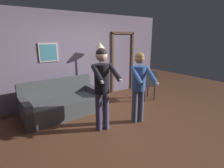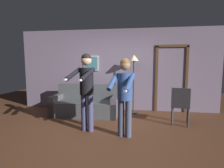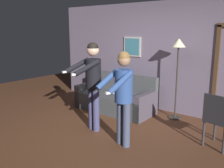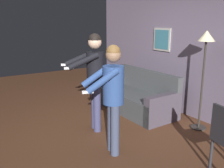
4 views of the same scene
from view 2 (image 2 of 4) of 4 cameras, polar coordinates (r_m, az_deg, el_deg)
ground_plane at (r=3.91m, az=-2.69°, el=-15.88°), size 12.00×12.00×0.00m
back_wall_assembly at (r=5.69m, az=1.51°, el=4.59°), size 6.40×0.10×2.60m
couch at (r=5.25m, az=-8.55°, el=-6.91°), size 1.92×0.89×0.87m
torchiere_lamp at (r=5.27m, az=7.11°, el=5.72°), size 0.29×0.29×1.77m
person_standing_left at (r=3.83m, az=-8.42°, el=-0.22°), size 0.54×0.74×1.72m
person_standing_right at (r=3.51m, az=4.12°, el=-2.21°), size 0.54×0.66×1.61m
dining_chair_distant at (r=4.56m, az=21.45°, el=-6.12°), size 0.50×0.50×0.93m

